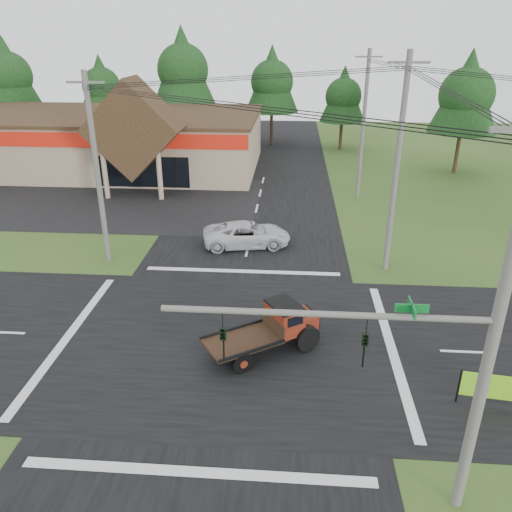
{
  "coord_description": "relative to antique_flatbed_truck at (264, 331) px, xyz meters",
  "views": [
    {
      "loc": [
        2.59,
        -17.93,
        12.15
      ],
      "look_at": [
        0.95,
        4.28,
        2.2
      ],
      "focal_mm": 35.0,
      "sensor_mm": 36.0,
      "label": 1
    }
  ],
  "objects": [
    {
      "name": "tree_row_d",
      "position": [
        -1.65,
        42.57,
        6.36
      ],
      "size": [
        6.16,
        6.16,
        11.11
      ],
      "color": "#332316",
      "rests_on": "ground"
    },
    {
      "name": "tree_row_a",
      "position": [
        -31.65,
        40.57,
        7.03
      ],
      "size": [
        6.72,
        6.72,
        12.12
      ],
      "color": "#332316",
      "rests_on": "ground"
    },
    {
      "name": "utility_pole_nw",
      "position": [
        -9.65,
        8.57,
        4.37
      ],
      "size": [
        2.0,
        0.3,
        10.5
      ],
      "color": "#595651",
      "rests_on": "ground"
    },
    {
      "name": "road_ns",
      "position": [
        -1.65,
        0.57,
        -1.01
      ],
      "size": [
        12.0,
        120.0,
        0.02
      ],
      "primitive_type": "cube",
      "color": "black",
      "rests_on": "ground"
    },
    {
      "name": "tree_row_e",
      "position": [
        6.35,
        40.57,
        5.01
      ],
      "size": [
        5.04,
        5.04,
        9.09
      ],
      "color": "#332316",
      "rests_on": "ground"
    },
    {
      "name": "antique_flatbed_truck",
      "position": [
        0.0,
        0.0,
        0.0
      ],
      "size": [
        5.1,
        4.22,
        2.04
      ],
      "primitive_type": null,
      "rotation": [
        0.0,
        0.0,
        -0.99
      ],
      "color": "#5A1C0C",
      "rests_on": "ground"
    },
    {
      "name": "tree_side_ne",
      "position": [
        16.35,
        30.57,
        6.36
      ],
      "size": [
        6.16,
        6.16,
        11.11
      ],
      "color": "#332316",
      "rests_on": "ground"
    },
    {
      "name": "utility_pole_n",
      "position": [
        6.35,
        22.57,
        4.72
      ],
      "size": [
        2.0,
        0.3,
        11.2
      ],
      "color": "#595651",
      "rests_on": "ground"
    },
    {
      "name": "cvs_building",
      "position": [
        -17.35,
        30.14,
        1.76
      ],
      "size": [
        30.4,
        18.2,
        9.19
      ],
      "color": "tan",
      "rests_on": "ground"
    },
    {
      "name": "utility_pole_ne",
      "position": [
        6.35,
        8.57,
        4.87
      ],
      "size": [
        2.0,
        0.3,
        11.5
      ],
      "color": "#595651",
      "rests_on": "ground"
    },
    {
      "name": "road_ew",
      "position": [
        -1.65,
        0.57,
        -1.01
      ],
      "size": [
        120.0,
        12.0,
        0.02
      ],
      "primitive_type": "cube",
      "color": "black",
      "rests_on": "ground"
    },
    {
      "name": "tree_row_b",
      "position": [
        -21.65,
        42.57,
        5.69
      ],
      "size": [
        5.6,
        5.6,
        10.1
      ],
      "color": "#332316",
      "rests_on": "ground"
    },
    {
      "name": "white_pickup",
      "position": [
        -1.74,
        11.35,
        -0.27
      ],
      "size": [
        5.74,
        3.39,
        1.5
      ],
      "primitive_type": "imported",
      "rotation": [
        0.0,
        0.0,
        1.75
      ],
      "color": "silver",
      "rests_on": "ground"
    },
    {
      "name": "parking_apron",
      "position": [
        -15.65,
        19.57,
        -1.0
      ],
      "size": [
        28.0,
        14.0,
        0.02
      ],
      "primitive_type": "cube",
      "color": "black",
      "rests_on": "ground"
    },
    {
      "name": "tree_row_c",
      "position": [
        -11.65,
        41.57,
        7.7
      ],
      "size": [
        7.28,
        7.28,
        13.13
      ],
      "color": "#332316",
      "rests_on": "ground"
    },
    {
      "name": "ground",
      "position": [
        -1.65,
        0.57,
        -1.02
      ],
      "size": [
        120.0,
        120.0,
        0.0
      ],
      "primitive_type": "plane",
      "color": "#304C1B",
      "rests_on": "ground"
    },
    {
      "name": "traffic_signal_mast",
      "position": [
        4.17,
        -6.93,
        3.41
      ],
      "size": [
        8.12,
        0.24,
        7.0
      ],
      "color": "#595651",
      "rests_on": "ground"
    },
    {
      "name": "utility_pole_nr",
      "position": [
        5.85,
        -6.93,
        4.62
      ],
      "size": [
        2.0,
        0.3,
        11.0
      ],
      "color": "#595651",
      "rests_on": "ground"
    }
  ]
}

